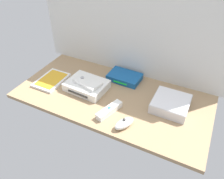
{
  "coord_description": "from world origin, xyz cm",
  "views": [
    {
      "loc": [
        39.45,
        -79.2,
        73.61
      ],
      "look_at": [
        0.0,
        0.0,
        4.0
      ],
      "focal_mm": 35.38,
      "sensor_mm": 36.0,
      "label": 1
    }
  ],
  "objects_px": {
    "game_console": "(87,86)",
    "mini_computer": "(171,104)",
    "remote_nunchuk": "(124,123)",
    "remote_classic_pad": "(88,82)",
    "network_router": "(125,77)",
    "game_case": "(52,80)",
    "remote_wand": "(109,110)"
  },
  "relations": [
    {
      "from": "network_router",
      "to": "remote_nunchuk",
      "type": "relative_size",
      "value": 1.68
    },
    {
      "from": "remote_wand",
      "to": "remote_classic_pad",
      "type": "bearing_deg",
      "value": 167.45
    },
    {
      "from": "remote_wand",
      "to": "game_case",
      "type": "bearing_deg",
      "value": -174.08
    },
    {
      "from": "mini_computer",
      "to": "game_case",
      "type": "xyz_separation_m",
      "value": [
        -0.66,
        -0.08,
        -0.02
      ]
    },
    {
      "from": "network_router",
      "to": "remote_nunchuk",
      "type": "height_order",
      "value": "remote_nunchuk"
    },
    {
      "from": "network_router",
      "to": "remote_classic_pad",
      "type": "distance_m",
      "value": 0.23
    },
    {
      "from": "remote_wand",
      "to": "remote_nunchuk",
      "type": "bearing_deg",
      "value": -9.78
    },
    {
      "from": "game_console",
      "to": "mini_computer",
      "type": "xyz_separation_m",
      "value": [
        0.44,
        0.05,
        0.0
      ]
    },
    {
      "from": "remote_wand",
      "to": "remote_classic_pad",
      "type": "relative_size",
      "value": 0.96
    },
    {
      "from": "remote_nunchuk",
      "to": "network_router",
      "type": "bearing_deg",
      "value": 140.96
    },
    {
      "from": "game_case",
      "to": "remote_nunchuk",
      "type": "xyz_separation_m",
      "value": [
        0.51,
        -0.13,
        0.01
      ]
    },
    {
      "from": "game_case",
      "to": "remote_wand",
      "type": "height_order",
      "value": "remote_wand"
    },
    {
      "from": "game_case",
      "to": "remote_classic_pad",
      "type": "xyz_separation_m",
      "value": [
        0.23,
        0.02,
        0.05
      ]
    },
    {
      "from": "remote_wand",
      "to": "mini_computer",
      "type": "bearing_deg",
      "value": 50.14
    },
    {
      "from": "game_case",
      "to": "remote_wand",
      "type": "relative_size",
      "value": 1.25
    },
    {
      "from": "remote_nunchuk",
      "to": "remote_classic_pad",
      "type": "bearing_deg",
      "value": 179.45
    },
    {
      "from": "remote_nunchuk",
      "to": "remote_classic_pad",
      "type": "xyz_separation_m",
      "value": [
        -0.28,
        0.15,
        0.03
      ]
    },
    {
      "from": "network_router",
      "to": "remote_nunchuk",
      "type": "xyz_separation_m",
      "value": [
        0.14,
        -0.33,
        0.0
      ]
    },
    {
      "from": "game_console",
      "to": "remote_wand",
      "type": "xyz_separation_m",
      "value": [
        0.19,
        -0.11,
        -0.01
      ]
    },
    {
      "from": "remote_nunchuk",
      "to": "remote_classic_pad",
      "type": "height_order",
      "value": "remote_classic_pad"
    },
    {
      "from": "game_case",
      "to": "remote_classic_pad",
      "type": "bearing_deg",
      "value": 5.2
    },
    {
      "from": "game_console",
      "to": "remote_classic_pad",
      "type": "relative_size",
      "value": 1.38
    },
    {
      "from": "game_console",
      "to": "mini_computer",
      "type": "bearing_deg",
      "value": 10.16
    },
    {
      "from": "network_router",
      "to": "remote_nunchuk",
      "type": "distance_m",
      "value": 0.36
    },
    {
      "from": "remote_wand",
      "to": "remote_classic_pad",
      "type": "height_order",
      "value": "remote_classic_pad"
    },
    {
      "from": "mini_computer",
      "to": "remote_wand",
      "type": "relative_size",
      "value": 1.12
    },
    {
      "from": "mini_computer",
      "to": "remote_nunchuk",
      "type": "xyz_separation_m",
      "value": [
        -0.15,
        -0.21,
        -0.01
      ]
    },
    {
      "from": "game_console",
      "to": "remote_wand",
      "type": "height_order",
      "value": "game_console"
    },
    {
      "from": "remote_nunchuk",
      "to": "game_case",
      "type": "bearing_deg",
      "value": -166.34
    },
    {
      "from": "game_console",
      "to": "network_router",
      "type": "relative_size",
      "value": 1.19
    },
    {
      "from": "mini_computer",
      "to": "remote_classic_pad",
      "type": "bearing_deg",
      "value": -171.86
    },
    {
      "from": "game_console",
      "to": "mini_computer",
      "type": "height_order",
      "value": "mini_computer"
    }
  ]
}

